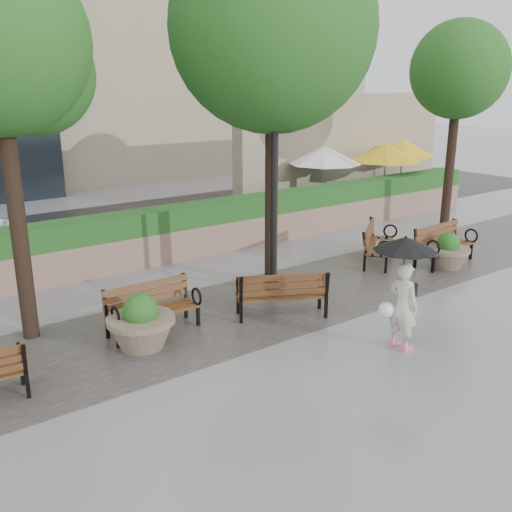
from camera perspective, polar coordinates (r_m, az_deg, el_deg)
ground at (r=9.48m, az=10.69°, el=-10.58°), size 100.00×100.00×0.00m
cobble_strip at (r=11.51m, az=-0.30°, el=-5.19°), size 28.00×3.20×0.01m
hedge_wall at (r=14.56m, az=-9.67°, el=2.03°), size 24.00×0.80×1.35m
cafe_wall at (r=22.34m, az=8.89°, el=10.62°), size 10.00×0.60×4.00m
cafe_hedge at (r=20.72m, az=12.05°, el=5.65°), size 8.00×0.50×0.90m
asphalt_street at (r=18.28m, az=-15.33°, el=2.52°), size 40.00×7.00×0.00m
bench_1 at (r=10.50m, az=-10.21°, el=-6.16°), size 1.67×0.68×0.89m
bench_2 at (r=11.03m, az=2.58°, el=-4.69°), size 1.84×1.41×0.93m
bench_3 at (r=14.66m, az=12.12°, el=0.46°), size 1.86×1.64×0.96m
bench_4 at (r=14.99m, az=18.26°, el=0.33°), size 1.85×0.83×0.97m
planter_left at (r=9.90m, az=-11.40°, el=-6.96°), size 1.16×1.16×0.97m
planter_right at (r=14.65m, az=18.59°, el=0.18°), size 1.06×1.06×0.89m
lamppost at (r=11.87m, az=1.74°, el=4.64°), size 0.28×0.28×4.12m
tree_0 at (r=10.25m, az=-23.75°, el=18.18°), size 3.08×2.91×6.40m
tree_1 at (r=12.36m, az=2.04°, el=21.16°), size 4.17×4.17×7.48m
tree_2 at (r=18.69m, az=19.68°, el=16.71°), size 3.02×2.85×6.16m
patio_umb_white at (r=19.89m, az=6.91°, el=9.94°), size 2.50×2.50×2.30m
patio_umb_yellow_a at (r=21.01m, az=12.86°, el=10.01°), size 2.50×2.50×2.30m
patio_umb_yellow_b at (r=22.87m, az=14.45°, el=10.42°), size 2.50×2.50×2.30m
pedestrian at (r=9.74m, az=14.55°, el=-2.52°), size 1.06×1.06×1.94m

